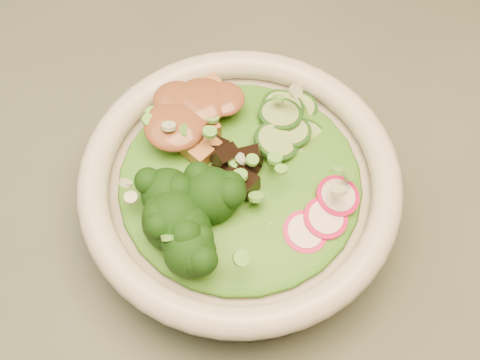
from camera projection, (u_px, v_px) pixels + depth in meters
salad_bowl at (240, 192)px, 0.49m from camera, size 0.23×0.23×0.06m
lettuce_bed at (240, 179)px, 0.48m from camera, size 0.18×0.18×0.02m
broccoli_florets at (184, 221)px, 0.44m from camera, size 0.07×0.06×0.04m
radish_slices at (301, 228)px, 0.45m from camera, size 0.10×0.04×0.02m
cucumber_slices at (296, 127)px, 0.49m from camera, size 0.06×0.06×0.03m
mushroom_heap at (230, 162)px, 0.47m from camera, size 0.06×0.06×0.03m
tofu_cubes at (190, 125)px, 0.49m from camera, size 0.08×0.06×0.03m
peanut_sauce at (189, 116)px, 0.48m from camera, size 0.06×0.05×0.01m
scallion_garnish at (240, 165)px, 0.46m from camera, size 0.17×0.17×0.02m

